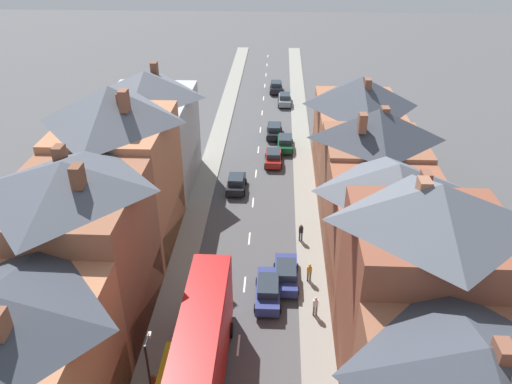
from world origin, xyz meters
name	(u,v)px	position (x,y,z in m)	size (l,w,h in m)	color
pavement_left	(211,164)	(-5.10, 38.00, 0.07)	(2.20, 104.00, 0.14)	gray
pavement_right	(303,166)	(5.10, 38.00, 0.07)	(2.20, 104.00, 0.14)	gray
centre_line_dashes	(256,174)	(0.00, 36.00, 0.01)	(0.14, 97.80, 0.01)	silver
terrace_row_left	(83,244)	(-10.18, 14.55, 5.90)	(8.00, 49.85, 13.67)	brown
terrace_row_right	(402,257)	(10.19, 14.28, 5.77)	(8.00, 53.03, 13.24)	#B2704C
double_decker_bus_lead	(203,343)	(-1.81, 9.46, 2.82)	(2.74, 10.80, 5.30)	#B70F0F
car_near_blue	(286,274)	(3.10, 18.43, 0.82)	(1.90, 4.42, 1.62)	navy
car_near_silver	(273,157)	(1.80, 38.39, 0.81)	(1.90, 3.96, 1.61)	maroon
car_parked_right_a	(268,290)	(1.80, 16.51, 0.84)	(1.90, 4.57, 1.68)	navy
car_mid_black	(274,130)	(1.80, 46.02, 0.82)	(1.90, 4.38, 1.62)	black
car_parked_left_b	(236,183)	(-1.80, 32.35, 0.82)	(1.90, 3.88, 1.62)	black
car_mid_white	(285,99)	(3.10, 57.40, 0.84)	(1.90, 4.13, 1.67)	gray
car_far_grey	(276,87)	(1.80, 62.95, 0.85)	(1.90, 4.09, 1.69)	black
car_parked_right_b	(285,143)	(3.10, 42.39, 0.82)	(1.90, 4.40, 1.63)	#144728
pedestrian_near_right	(154,384)	(-4.55, 7.92, 1.03)	(0.36, 0.22, 1.61)	gray
pedestrian_mid_left	(315,305)	(5.09, 14.85, 1.03)	(0.36, 0.22, 1.61)	brown
pedestrian_mid_right	(309,272)	(4.84, 18.49, 1.03)	(0.36, 0.22, 1.61)	brown
pedestrian_far_left	(301,232)	(4.37, 23.71, 1.03)	(0.36, 0.22, 1.61)	#3D4256
street_lamp	(150,374)	(-4.25, 6.77, 3.24)	(0.20, 1.12, 5.50)	black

